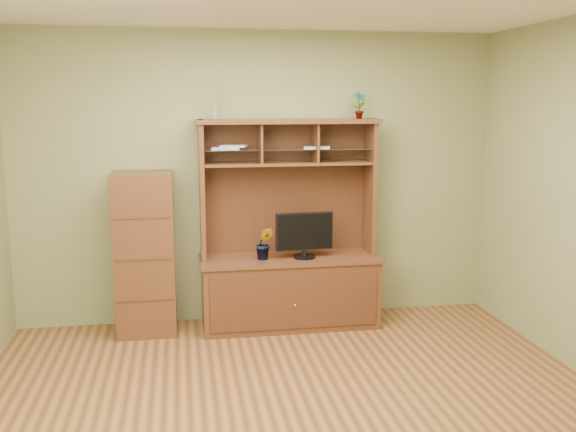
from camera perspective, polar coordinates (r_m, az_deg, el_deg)
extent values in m
cube|color=#533317|center=(4.50, 0.82, -17.13)|extent=(4.50, 4.00, 0.02)
cube|color=olive|center=(6.03, -2.62, 3.42)|extent=(4.50, 0.02, 2.70)
cube|color=olive|center=(2.18, 10.68, -8.88)|extent=(4.50, 0.02, 2.70)
cube|color=#462114|center=(5.98, 0.13, -6.81)|extent=(1.60, 0.55, 0.62)
cube|color=#3A1F0F|center=(5.72, 0.62, -7.62)|extent=(1.50, 0.01, 0.50)
sphere|color=silver|center=(5.72, 0.64, -7.96)|extent=(0.02, 0.02, 0.02)
cube|color=#462114|center=(5.90, 0.13, -3.79)|extent=(1.64, 0.59, 0.03)
cube|color=#462114|center=(5.80, -7.66, 2.32)|extent=(0.04, 0.35, 1.25)
cube|color=#462114|center=(6.05, 7.28, 2.66)|extent=(0.04, 0.35, 1.25)
cube|color=#3A1F0F|center=(6.04, -0.29, 2.72)|extent=(1.52, 0.02, 1.25)
cube|color=#462114|center=(5.83, -0.03, 8.42)|extent=(1.66, 0.40, 0.04)
cube|color=#462114|center=(5.85, -0.03, 4.70)|extent=(1.52, 0.32, 0.02)
cube|color=#462114|center=(5.80, -2.51, 6.49)|extent=(0.02, 0.31, 0.35)
cube|color=#462114|center=(5.88, 2.42, 6.54)|extent=(0.02, 0.31, 0.35)
cube|color=silver|center=(5.83, -0.01, 5.96)|extent=(1.50, 0.27, 0.01)
cylinder|color=black|center=(5.86, 1.47, -3.64)|extent=(0.20, 0.20, 0.02)
cylinder|color=black|center=(5.85, 1.47, -3.23)|extent=(0.04, 0.04, 0.06)
cube|color=black|center=(5.81, 1.48, -1.38)|extent=(0.53, 0.08, 0.34)
imported|color=#2E511C|center=(5.77, -2.10, -2.44)|extent=(0.19, 0.16, 0.30)
imported|color=#376E26|center=(5.97, 6.32, 9.81)|extent=(0.15, 0.12, 0.25)
cylinder|color=silver|center=(5.75, -6.61, 9.08)|extent=(0.06, 0.06, 0.11)
cylinder|color=olive|center=(5.75, -6.64, 10.62)|extent=(0.04, 0.04, 0.20)
cube|color=#A6A6AA|center=(5.77, -5.52, 6.01)|extent=(0.27, 0.22, 0.02)
cube|color=#A6A6AA|center=(5.78, -4.82, 6.22)|extent=(0.27, 0.23, 0.02)
cube|color=#A6A6AA|center=(5.89, 2.59, 6.12)|extent=(0.27, 0.23, 0.02)
cube|color=#462114|center=(5.85, -12.59, -3.27)|extent=(0.52, 0.47, 1.45)
cube|color=#3A1F0F|center=(5.71, -12.56, -7.34)|extent=(0.48, 0.01, 0.02)
cube|color=#3A1F0F|center=(5.62, -12.71, -3.82)|extent=(0.48, 0.01, 0.01)
cube|color=#3A1F0F|center=(5.54, -12.85, -0.18)|extent=(0.48, 0.01, 0.02)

